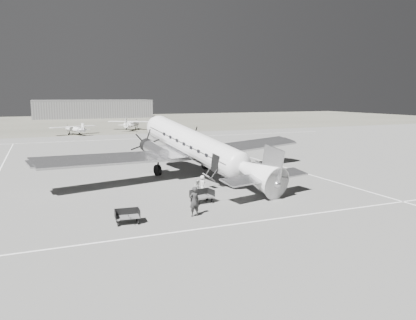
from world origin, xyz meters
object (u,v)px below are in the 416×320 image
Objects in this scene: ramp_agent at (198,189)px; passenger at (202,184)px; baggage_cart_near at (202,196)px; baggage_cart_far at (127,217)px; light_plane_right at (132,125)px; hangar_main at (93,109)px; ground_crew at (194,201)px; dc3_airliner at (200,150)px; light_plane_left at (74,130)px.

passenger is at bearing -47.60° from ramp_agent.
passenger is (1.29, 3.16, 0.23)m from baggage_cart_near.
ramp_agent reaches higher than baggage_cart_far.
light_plane_right is 72.88m from baggage_cart_far.
light_plane_right is at bearing -6.89° from passenger.
ground_crew is (-9.27, -131.33, -2.27)m from hangar_main.
baggage_cart_near is at bearing -68.77° from light_plane_right.
baggage_cart_near is 6.95m from baggage_cart_far.
hangar_main reaches higher than ramp_agent.
passenger is (-7.94, -65.13, -0.49)m from light_plane_right.
baggage_cart_far is 1.13× the size of passenger.
baggage_cart_near reaches higher than baggage_cart_far.
light_plane_left is (-7.60, 52.57, -1.89)m from dc3_airliner.
baggage_cart_near is 0.87× the size of ground_crew.
ground_crew is (2.69, -63.94, 0.01)m from light_plane_left.
dc3_airliner is 5.92m from passenger.
passenger is (7.61, 6.07, 0.27)m from baggage_cart_far.
dc3_airliner is 7.60m from ramp_agent.
light_plane_right is at bearing 82.37° from baggage_cart_far.
light_plane_right is 6.59× the size of baggage_cart_near.
dc3_airliner is at bearing -66.88° from light_plane_right.
light_plane_right is (6.10, 59.94, -1.69)m from dc3_airliner.
light_plane_right is (13.70, 7.37, 0.20)m from light_plane_left.
ground_crew is (4.54, -0.11, 0.56)m from baggage_cart_far.
ramp_agent is 1.81m from passenger.
hangar_main is at bearing -104.16° from ground_crew.
baggage_cart_near is (-9.23, -68.29, -0.72)m from light_plane_right.
hangar_main is 25.47× the size of baggage_cart_far.
light_plane_right is at bearing -22.00° from ramp_agent.
passenger is (-6.20, -125.16, -2.57)m from hangar_main.
ramp_agent is at bearing 39.22° from baggage_cart_far.
hangar_main is 20.38× the size of ground_crew.
ramp_agent reaches higher than passenger.
ground_crew is at bearing -130.19° from baggage_cart_near.
light_plane_left is at bearing -122.80° from light_plane_right.
hangar_main is 60.09m from light_plane_right.
baggage_cart_near is 3.42m from passenger.
light_plane_left reaches higher than baggage_cart_far.
light_plane_right is 7.98× the size of ramp_agent.
baggage_cart_far is (-9.45, -11.26, -2.45)m from dc3_airliner.
dc3_airliner is at bearing -103.16° from light_plane_left.
ground_crew reaches higher than ramp_agent.
light_plane_left reaches higher than baggage_cart_near.
ramp_agent is at bearing 70.27° from baggage_cart_near.
ramp_agent is (-8.93, -66.64, -0.48)m from light_plane_right.
light_plane_left is 63.86m from baggage_cart_far.
hangar_main is 1.37× the size of dc3_airliner.
dc3_airliner is 20.87× the size of passenger.
dc3_airliner reaches higher than baggage_cart_near.
light_plane_right reaches higher than passenger.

